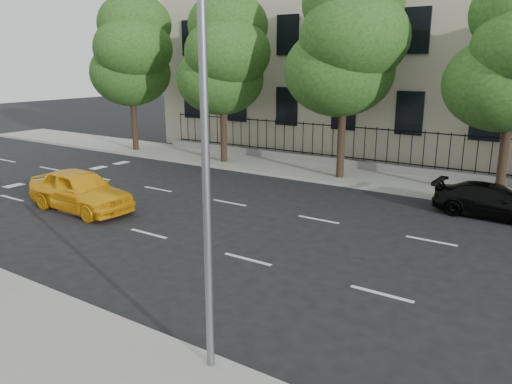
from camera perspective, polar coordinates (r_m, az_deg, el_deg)
ground at (r=12.73m, az=-7.51°, el=-11.20°), size 120.00×120.00×0.00m
near_sidewalk at (r=10.43m, az=-22.85°, el=-18.10°), size 60.00×4.00×0.15m
far_sidewalk at (r=24.41m, az=14.58°, el=1.28°), size 60.00×4.00×0.15m
lane_markings at (r=16.29m, az=3.56°, el=-5.17°), size 49.60×4.62×0.01m
crosswalk at (r=25.92m, az=-24.43°, el=1.03°), size 0.50×12.10×0.01m
iron_fence at (r=25.88m, az=15.92°, el=3.23°), size 30.00×0.50×2.20m
street_light at (r=8.51m, az=-3.67°, el=12.10°), size 0.25×3.32×8.05m
tree_a at (r=32.21m, az=-13.94°, el=15.32°), size 5.71×5.31×9.39m
tree_b at (r=27.49m, az=-3.60°, el=15.29°), size 5.53×5.12×8.97m
tree_c at (r=23.93m, az=10.44°, el=16.55°), size 5.89×5.50×9.80m
yellow_taxi at (r=20.12m, az=-19.45°, el=0.21°), size 4.72×2.04×1.59m
black_sedan at (r=20.12m, az=25.46°, el=-0.95°), size 4.23×1.82×1.21m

